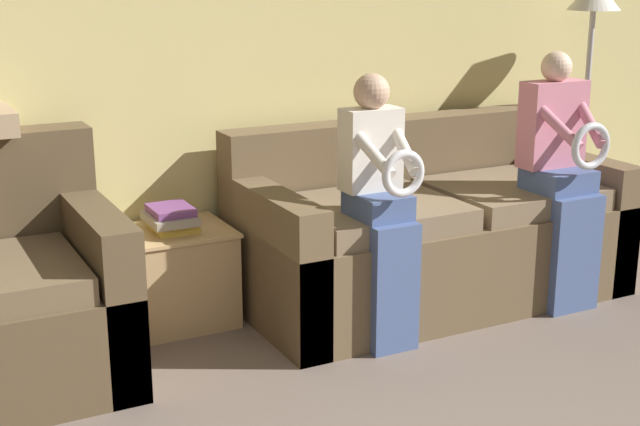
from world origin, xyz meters
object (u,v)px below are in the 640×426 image
Objects in this scene: child_right_seated at (562,172)px; floor_lamp at (592,30)px; side_shelf at (173,275)px; couch_main at (428,234)px; book_stack at (171,218)px; child_left_seated at (381,198)px.

floor_lamp reaches higher than child_right_seated.
floor_lamp reaches higher than side_shelf.
child_right_seated is (0.52, -0.38, 0.35)m from couch_main.
book_stack is (0.00, -0.01, 0.28)m from side_shelf.
child_left_seated is at bearing -161.39° from floor_lamp.
child_right_seated reaches higher than child_left_seated.
child_right_seated is at bearing -19.25° from book_stack.
couch_main is 3.62× the size of side_shelf.
floor_lamp is (0.68, 0.58, 0.63)m from child_right_seated.
couch_main is 1.56m from floor_lamp.
side_shelf is 2.70m from floor_lamp.
child_right_seated is 1.09m from floor_lamp.
child_left_seated is at bearing -143.54° from couch_main.
couch_main is at bearing -10.89° from book_stack.
floor_lamp reaches higher than book_stack.
child_right_seated reaches higher than book_stack.
book_stack is (-1.28, 0.25, 0.19)m from couch_main.
book_stack is (-0.76, 0.63, -0.15)m from child_left_seated.
child_right_seated is at bearing -36.31° from couch_main.
side_shelf is at bearing 140.01° from child_left_seated.
book_stack reaches higher than side_shelf.
floor_lamp is (1.72, 0.58, 0.64)m from child_left_seated.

